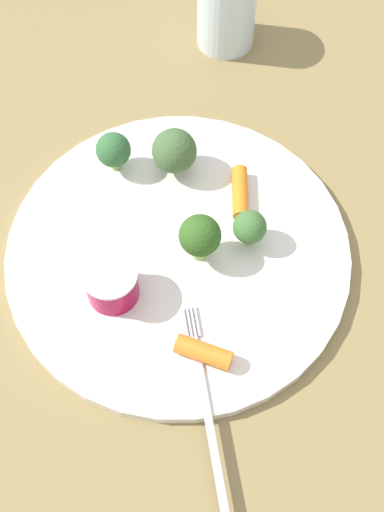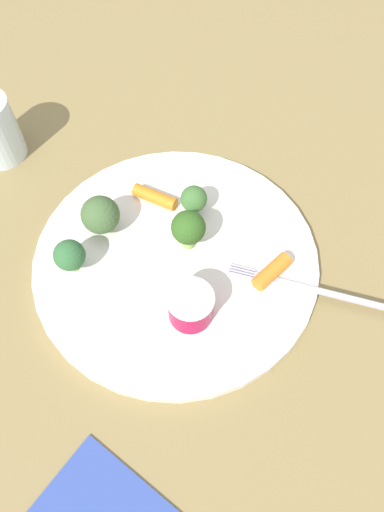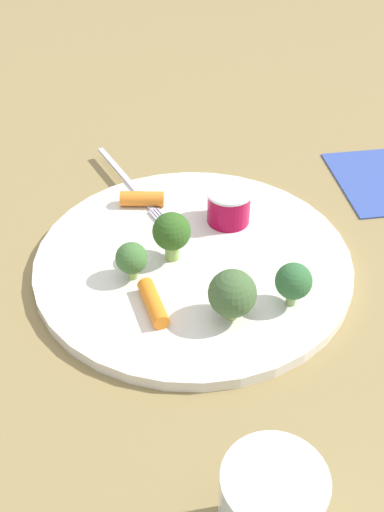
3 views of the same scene
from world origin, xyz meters
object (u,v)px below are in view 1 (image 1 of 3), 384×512
object	(u,v)px
fork	(206,403)
drinking_glass	(227,11)
plate	(178,252)
broccoli_floret_0	(200,236)
sauce_cup	(112,283)
carrot_stick_1	(240,192)
carrot_stick_0	(204,352)
broccoli_floret_2	(113,150)
broccoli_floret_3	(250,227)
broccoli_floret_1	(174,151)

from	to	relation	value
fork	drinking_glass	distance (m)	0.43
plate	broccoli_floret_0	size ratio (longest dim) A/B	6.08
broccoli_floret_0	fork	world-z (taller)	broccoli_floret_0
plate	broccoli_floret_0	world-z (taller)	broccoli_floret_0
plate	sauce_cup	xyz separation A→B (m)	(0.01, 0.07, 0.02)
carrot_stick_1	broccoli_floret_0	bearing A→B (deg)	97.67
plate	fork	xyz separation A→B (m)	(-0.11, 0.10, 0.01)
sauce_cup	carrot_stick_0	distance (m)	0.10
broccoli_floret_2	plate	bearing A→B (deg)	163.05
sauce_cup	broccoli_floret_3	size ratio (longest dim) A/B	1.22
sauce_cup	drinking_glass	distance (m)	0.34
sauce_cup	broccoli_floret_0	distance (m)	0.09
broccoli_floret_3	drinking_glass	bearing A→B (deg)	-47.85
broccoli_floret_2	drinking_glass	distance (m)	0.22
broccoli_floret_2	carrot_stick_1	world-z (taller)	broccoli_floret_2
sauce_cup	fork	bearing A→B (deg)	167.93
sauce_cup	drinking_glass	size ratio (longest dim) A/B	0.58
broccoli_floret_2	carrot_stick_1	xyz separation A→B (m)	(-0.12, -0.05, -0.02)
sauce_cup	broccoli_floret_0	xyz separation A→B (m)	(-0.03, -0.08, 0.01)
plate	broccoli_floret_1	size ratio (longest dim) A/B	6.30
carrot_stick_1	broccoli_floret_3	bearing A→B (deg)	136.09
broccoli_floret_2	drinking_glass	xyz separation A→B (m)	(0.03, -0.22, 0.00)
carrot_stick_0	broccoli_floret_2	bearing A→B (deg)	-27.52
plate	broccoli_floret_2	bearing A→B (deg)	-16.95
broccoli_floret_0	broccoli_floret_3	bearing A→B (deg)	-122.57
carrot_stick_0	drinking_glass	distance (m)	0.39
broccoli_floret_2	fork	world-z (taller)	broccoli_floret_2
broccoli_floret_1	broccoli_floret_2	distance (m)	0.06
carrot_stick_0	carrot_stick_1	bearing A→B (deg)	-63.43
plate	broccoli_floret_2	size ratio (longest dim) A/B	7.15
plate	fork	bearing A→B (deg)	138.55
plate	broccoli_floret_3	xyz separation A→B (m)	(-0.04, -0.05, 0.03)
broccoli_floret_0	sauce_cup	bearing A→B (deg)	66.46
plate	carrot_stick_1	bearing A→B (deg)	-96.54
plate	broccoli_floret_2	world-z (taller)	broccoli_floret_2
drinking_glass	broccoli_floret_3	bearing A→B (deg)	132.15
broccoli_floret_2	fork	xyz separation A→B (m)	(-0.22, 0.13, -0.03)
broccoli_floret_2	drinking_glass	bearing A→B (deg)	-81.46
broccoli_floret_0	broccoli_floret_2	xyz separation A→B (m)	(0.12, -0.02, -0.00)
broccoli_floret_1	drinking_glass	world-z (taller)	drinking_glass
sauce_cup	broccoli_floret_2	world-z (taller)	broccoli_floret_2
broccoli_floret_1	broccoli_floret_3	distance (m)	0.11
plate	broccoli_floret_1	world-z (taller)	broccoli_floret_1
plate	sauce_cup	world-z (taller)	sauce_cup
sauce_cup	broccoli_floret_1	distance (m)	0.14
plate	broccoli_floret_3	world-z (taller)	broccoli_floret_3
broccoli_floret_2	fork	bearing A→B (deg)	149.07
broccoli_floret_1	drinking_glass	distance (m)	0.20
drinking_glass	carrot_stick_1	bearing A→B (deg)	131.29
broccoli_floret_3	drinking_glass	xyz separation A→B (m)	(0.18, -0.20, 0.01)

